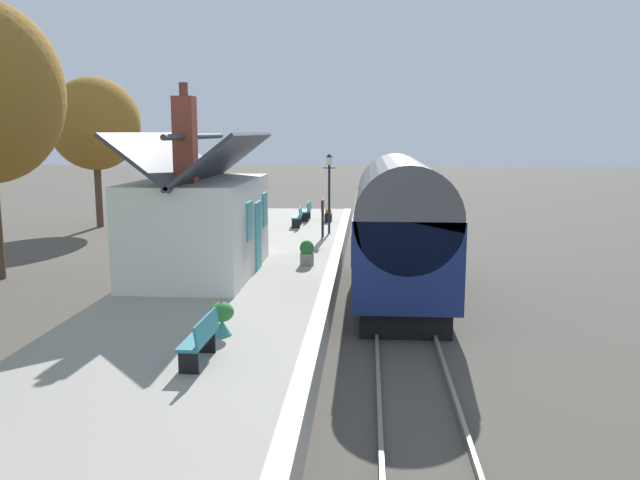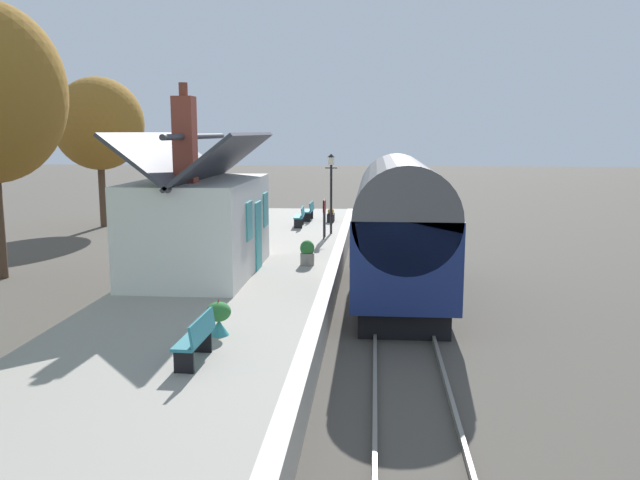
{
  "view_description": "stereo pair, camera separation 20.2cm",
  "coord_description": "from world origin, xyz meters",
  "px_view_note": "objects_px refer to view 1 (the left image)",
  "views": [
    {
      "loc": [
        -19.9,
        0.08,
        5.09
      ],
      "look_at": [
        -0.6,
        1.5,
        1.88
      ],
      "focal_mm": 36.66,
      "sensor_mm": 36.0,
      "label": 1
    },
    {
      "loc": [
        -19.89,
        -0.12,
        5.09
      ],
      "look_at": [
        -0.6,
        1.5,
        1.88
      ],
      "focal_mm": 36.66,
      "sensor_mm": 36.0,
      "label": 2
    }
  ],
  "objects_px": {
    "bench_near_building": "(201,338)",
    "lamp_post_platform": "(329,177)",
    "station_building": "(199,222)",
    "planter_by_door": "(328,215)",
    "train": "(400,228)",
    "bench_by_lamp": "(307,210)",
    "station_sign_board": "(323,209)",
    "planter_edge_far": "(307,253)",
    "bench_mid_platform": "(298,216)",
    "planter_edge_near": "(222,318)",
    "tree_far_right": "(95,124)"
  },
  "relations": [
    {
      "from": "bench_near_building",
      "to": "lamp_post_platform",
      "type": "bearing_deg",
      "value": -5.2
    },
    {
      "from": "station_building",
      "to": "planter_by_door",
      "type": "xyz_separation_m",
      "value": [
        11.74,
        -3.14,
        -1.25
      ]
    },
    {
      "from": "train",
      "to": "station_building",
      "type": "bearing_deg",
      "value": 96.9
    },
    {
      "from": "bench_by_lamp",
      "to": "station_sign_board",
      "type": "relative_size",
      "value": 0.9
    },
    {
      "from": "bench_by_lamp",
      "to": "planter_by_door",
      "type": "distance_m",
      "value": 1.15
    },
    {
      "from": "lamp_post_platform",
      "to": "planter_edge_far",
      "type": "bearing_deg",
      "value": 177.25
    },
    {
      "from": "bench_mid_platform",
      "to": "lamp_post_platform",
      "type": "xyz_separation_m",
      "value": [
        -1.93,
        -1.52,
        1.87
      ]
    },
    {
      "from": "planter_by_door",
      "to": "lamp_post_platform",
      "type": "xyz_separation_m",
      "value": [
        -3.67,
        -0.26,
        2.04
      ]
    },
    {
      "from": "planter_by_door",
      "to": "planter_edge_far",
      "type": "xyz_separation_m",
      "value": [
        -10.29,
        0.06,
        0.09
      ]
    },
    {
      "from": "bench_near_building",
      "to": "planter_by_door",
      "type": "height_order",
      "value": "bench_near_building"
    },
    {
      "from": "station_building",
      "to": "planter_edge_far",
      "type": "bearing_deg",
      "value": -64.66
    },
    {
      "from": "planter_edge_near",
      "to": "train",
      "type": "bearing_deg",
      "value": -30.88
    },
    {
      "from": "station_building",
      "to": "bench_near_building",
      "type": "distance_m",
      "value": 7.93
    },
    {
      "from": "bench_by_lamp",
      "to": "lamp_post_platform",
      "type": "bearing_deg",
      "value": -162.04
    },
    {
      "from": "bench_near_building",
      "to": "bench_by_lamp",
      "type": "relative_size",
      "value": 1.0
    },
    {
      "from": "bench_mid_platform",
      "to": "bench_near_building",
      "type": "distance_m",
      "value": 17.61
    },
    {
      "from": "planter_edge_far",
      "to": "tree_far_right",
      "type": "bearing_deg",
      "value": 42.47
    },
    {
      "from": "station_building",
      "to": "planter_edge_near",
      "type": "bearing_deg",
      "value": -161.57
    },
    {
      "from": "planter_edge_far",
      "to": "station_sign_board",
      "type": "xyz_separation_m",
      "value": [
        5.36,
        -0.13,
        0.79
      ]
    },
    {
      "from": "bench_mid_platform",
      "to": "station_sign_board",
      "type": "bearing_deg",
      "value": -157.29
    },
    {
      "from": "bench_near_building",
      "to": "lamp_post_platform",
      "type": "xyz_separation_m",
      "value": [
        15.68,
        -1.43,
        1.87
      ]
    },
    {
      "from": "train",
      "to": "bench_near_building",
      "type": "relative_size",
      "value": 6.29
    },
    {
      "from": "station_sign_board",
      "to": "tree_far_right",
      "type": "bearing_deg",
      "value": 56.62
    },
    {
      "from": "bench_by_lamp",
      "to": "station_sign_board",
      "type": "distance_m",
      "value": 5.5
    },
    {
      "from": "planter_by_door",
      "to": "planter_edge_far",
      "type": "height_order",
      "value": "planter_edge_far"
    },
    {
      "from": "lamp_post_platform",
      "to": "station_sign_board",
      "type": "xyz_separation_m",
      "value": [
        -1.26,
        0.18,
        -1.16
      ]
    },
    {
      "from": "planter_edge_near",
      "to": "bench_near_building",
      "type": "bearing_deg",
      "value": 179.43
    },
    {
      "from": "station_building",
      "to": "bench_by_lamp",
      "type": "xyz_separation_m",
      "value": [
        12.15,
        -2.07,
        -1.08
      ]
    },
    {
      "from": "planter_by_door",
      "to": "lamp_post_platform",
      "type": "height_order",
      "value": "lamp_post_platform"
    },
    {
      "from": "bench_mid_platform",
      "to": "station_sign_board",
      "type": "distance_m",
      "value": 3.52
    },
    {
      "from": "bench_mid_platform",
      "to": "train",
      "type": "bearing_deg",
      "value": -156.16
    },
    {
      "from": "train",
      "to": "bench_near_building",
      "type": "distance_m",
      "value": 9.29
    },
    {
      "from": "train",
      "to": "station_sign_board",
      "type": "relative_size",
      "value": 5.66
    },
    {
      "from": "bench_mid_platform",
      "to": "bench_by_lamp",
      "type": "distance_m",
      "value": 2.16
    },
    {
      "from": "bench_near_building",
      "to": "planter_edge_far",
      "type": "relative_size",
      "value": 1.76
    },
    {
      "from": "train",
      "to": "bench_mid_platform",
      "type": "distance_m",
      "value": 10.18
    },
    {
      "from": "planter_by_door",
      "to": "bench_by_lamp",
      "type": "bearing_deg",
      "value": 69.14
    },
    {
      "from": "train",
      "to": "bench_by_lamp",
      "type": "bearing_deg",
      "value": 18.86
    },
    {
      "from": "bench_near_building",
      "to": "planter_edge_near",
      "type": "relative_size",
      "value": 1.79
    },
    {
      "from": "train",
      "to": "station_sign_board",
      "type": "height_order",
      "value": "train"
    },
    {
      "from": "train",
      "to": "bench_mid_platform",
      "type": "xyz_separation_m",
      "value": [
        9.27,
        4.1,
        -0.86
      ]
    },
    {
      "from": "bench_by_lamp",
      "to": "station_sign_board",
      "type": "bearing_deg",
      "value": -167.97
    },
    {
      "from": "bench_by_lamp",
      "to": "planter_edge_far",
      "type": "distance_m",
      "value": 10.74
    },
    {
      "from": "bench_mid_platform",
      "to": "planter_by_door",
      "type": "bearing_deg",
      "value": -35.8
    },
    {
      "from": "train",
      "to": "bench_by_lamp",
      "type": "relative_size",
      "value": 6.31
    },
    {
      "from": "bench_near_building",
      "to": "lamp_post_platform",
      "type": "distance_m",
      "value": 15.86
    },
    {
      "from": "bench_near_building",
      "to": "planter_edge_near",
      "type": "bearing_deg",
      "value": -0.57
    },
    {
      "from": "station_sign_board",
      "to": "bench_near_building",
      "type": "bearing_deg",
      "value": 175.08
    },
    {
      "from": "station_building",
      "to": "planter_by_door",
      "type": "distance_m",
      "value": 12.22
    },
    {
      "from": "station_building",
      "to": "planter_edge_near",
      "type": "relative_size",
      "value": 8.01
    }
  ]
}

